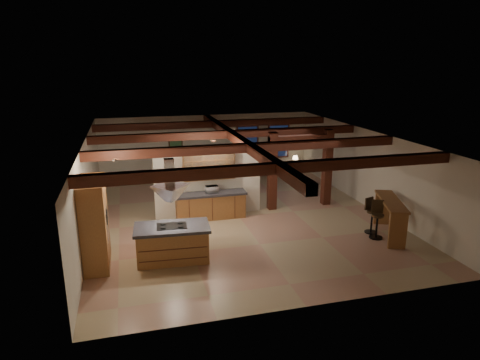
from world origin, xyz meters
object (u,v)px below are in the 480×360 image
(dining_table, at_px, (210,184))
(bar_counter, at_px, (390,212))
(kitchen_island, at_px, (173,243))
(sofa, at_px, (268,168))

(dining_table, relative_size, bar_counter, 0.78)
(kitchen_island, height_order, bar_counter, bar_counter)
(kitchen_island, height_order, sofa, kitchen_island)
(dining_table, distance_m, bar_counter, 7.62)
(kitchen_island, relative_size, bar_counter, 0.93)
(sofa, bearing_deg, dining_table, 24.45)
(kitchen_island, bearing_deg, dining_table, 69.63)
(kitchen_island, xyz_separation_m, dining_table, (2.25, 6.06, -0.20))
(kitchen_island, xyz_separation_m, sofa, (5.57, 8.34, -0.24))
(bar_counter, bearing_deg, dining_table, 126.91)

